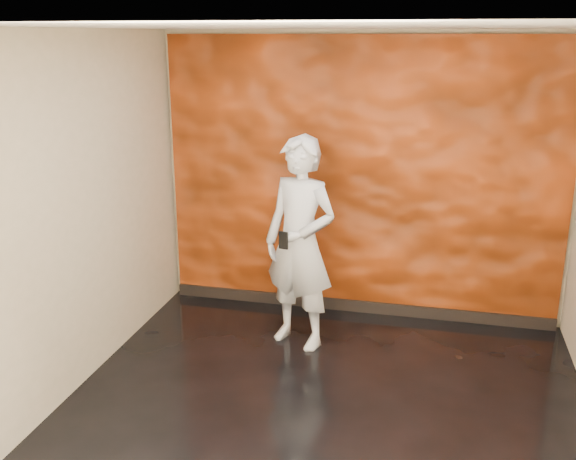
# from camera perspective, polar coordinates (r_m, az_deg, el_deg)

# --- Properties ---
(room) EXTENTS (4.02, 4.02, 2.81)m
(room) POSITION_cam_1_polar(r_m,az_deg,el_deg) (4.46, 3.30, -0.67)
(room) COLOR black
(room) RESTS_ON ground
(feature_wall) EXTENTS (3.90, 0.06, 2.75)m
(feature_wall) POSITION_cam_1_polar(r_m,az_deg,el_deg) (6.34, 6.48, 4.41)
(feature_wall) COLOR #CB4612
(feature_wall) RESTS_ON ground
(baseboard) EXTENTS (3.90, 0.04, 0.12)m
(baseboard) POSITION_cam_1_polar(r_m,az_deg,el_deg) (6.72, 6.06, -6.71)
(baseboard) COLOR black
(baseboard) RESTS_ON ground
(man) EXTENTS (0.82, 0.69, 1.93)m
(man) POSITION_cam_1_polar(r_m,az_deg,el_deg) (5.72, 1.09, -1.20)
(man) COLOR #ABB1BC
(man) RESTS_ON ground
(phone) EXTENTS (0.08, 0.03, 0.15)m
(phone) POSITION_cam_1_polar(r_m,az_deg,el_deg) (5.47, -0.41, -0.93)
(phone) COLOR black
(phone) RESTS_ON man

